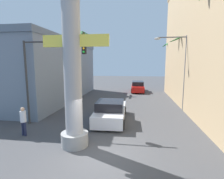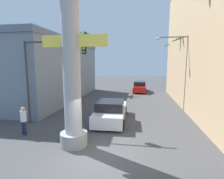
{
  "view_description": "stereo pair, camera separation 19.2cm",
  "coord_description": "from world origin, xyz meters",
  "px_view_note": "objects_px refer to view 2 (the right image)",
  "views": [
    {
      "loc": [
        1.63,
        -7.24,
        4.22
      ],
      "look_at": [
        0.0,
        4.18,
        2.5
      ],
      "focal_mm": 28.0,
      "sensor_mm": 36.0,
      "label": 1
    },
    {
      "loc": [
        1.82,
        -7.21,
        4.22
      ],
      "look_at": [
        0.0,
        4.18,
        2.5
      ],
      "focal_mm": 28.0,
      "sensor_mm": 36.0,
      "label": 2
    }
  ],
  "objects_px": {
    "palm_tree_far_right": "(172,61)",
    "neon_sign_pole": "(71,51)",
    "palm_tree_near_right": "(215,33)",
    "pedestrian_curb_left": "(24,119)",
    "car_far": "(139,87)",
    "palm_tree_far_left": "(84,57)",
    "palm_tree_mid_right": "(187,63)",
    "street_lamp": "(181,65)",
    "traffic_light_mast": "(47,66)",
    "car_lead": "(111,111)"
  },
  "relations": [
    {
      "from": "palm_tree_far_right",
      "to": "car_lead",
      "type": "bearing_deg",
      "value": -114.67
    },
    {
      "from": "car_far",
      "to": "pedestrian_curb_left",
      "type": "height_order",
      "value": "pedestrian_curb_left"
    },
    {
      "from": "palm_tree_mid_right",
      "to": "car_lead",
      "type": "bearing_deg",
      "value": -136.37
    },
    {
      "from": "car_lead",
      "to": "palm_tree_mid_right",
      "type": "bearing_deg",
      "value": 43.63
    },
    {
      "from": "street_lamp",
      "to": "palm_tree_far_right",
      "type": "xyz_separation_m",
      "value": [
        1.01,
        10.54,
        0.43
      ]
    },
    {
      "from": "street_lamp",
      "to": "palm_tree_near_right",
      "type": "bearing_deg",
      "value": -76.05
    },
    {
      "from": "car_far",
      "to": "street_lamp",
      "type": "bearing_deg",
      "value": -70.73
    },
    {
      "from": "traffic_light_mast",
      "to": "neon_sign_pole",
      "type": "bearing_deg",
      "value": -44.05
    },
    {
      "from": "neon_sign_pole",
      "to": "street_lamp",
      "type": "relative_size",
      "value": 1.61
    },
    {
      "from": "traffic_light_mast",
      "to": "car_far",
      "type": "xyz_separation_m",
      "value": [
        6.11,
        15.5,
        -3.29
      ]
    },
    {
      "from": "palm_tree_far_right",
      "to": "neon_sign_pole",
      "type": "bearing_deg",
      "value": -112.9
    },
    {
      "from": "street_lamp",
      "to": "palm_tree_mid_right",
      "type": "distance_m",
      "value": 2.76
    },
    {
      "from": "palm_tree_near_right",
      "to": "street_lamp",
      "type": "bearing_deg",
      "value": 103.95
    },
    {
      "from": "neon_sign_pole",
      "to": "traffic_light_mast",
      "type": "relative_size",
      "value": 1.87
    },
    {
      "from": "traffic_light_mast",
      "to": "palm_tree_near_right",
      "type": "relative_size",
      "value": 0.61
    },
    {
      "from": "car_far",
      "to": "pedestrian_curb_left",
      "type": "xyz_separation_m",
      "value": [
        -6.67,
        -17.46,
        0.26
      ]
    },
    {
      "from": "palm_tree_far_right",
      "to": "street_lamp",
      "type": "bearing_deg",
      "value": -95.45
    },
    {
      "from": "car_lead",
      "to": "palm_tree_far_left",
      "type": "relative_size",
      "value": 0.56
    },
    {
      "from": "traffic_light_mast",
      "to": "pedestrian_curb_left",
      "type": "bearing_deg",
      "value": -106.03
    },
    {
      "from": "pedestrian_curb_left",
      "to": "neon_sign_pole",
      "type": "bearing_deg",
      "value": -12.9
    },
    {
      "from": "neon_sign_pole",
      "to": "palm_tree_near_right",
      "type": "height_order",
      "value": "neon_sign_pole"
    },
    {
      "from": "palm_tree_far_left",
      "to": "palm_tree_mid_right",
      "type": "bearing_deg",
      "value": -27.66
    },
    {
      "from": "neon_sign_pole",
      "to": "pedestrian_curb_left",
      "type": "relative_size",
      "value": 6.23
    },
    {
      "from": "palm_tree_near_right",
      "to": "pedestrian_curb_left",
      "type": "height_order",
      "value": "palm_tree_near_right"
    },
    {
      "from": "neon_sign_pole",
      "to": "pedestrian_curb_left",
      "type": "xyz_separation_m",
      "value": [
        -3.4,
        0.78,
        -3.81
      ]
    },
    {
      "from": "street_lamp",
      "to": "car_lead",
      "type": "distance_m",
      "value": 7.59
    },
    {
      "from": "car_lead",
      "to": "car_far",
      "type": "relative_size",
      "value": 1.06
    },
    {
      "from": "street_lamp",
      "to": "palm_tree_near_right",
      "type": "xyz_separation_m",
      "value": [
        1.02,
        -4.11,
        2.02
      ]
    },
    {
      "from": "palm_tree_mid_right",
      "to": "pedestrian_curb_left",
      "type": "distance_m",
      "value": 15.33
    },
    {
      "from": "palm_tree_far_left",
      "to": "pedestrian_curb_left",
      "type": "relative_size",
      "value": 5.24
    },
    {
      "from": "palm_tree_near_right",
      "to": "palm_tree_mid_right",
      "type": "xyz_separation_m",
      "value": [
        0.07,
        6.64,
        -1.82
      ]
    },
    {
      "from": "neon_sign_pole",
      "to": "street_lamp",
      "type": "height_order",
      "value": "neon_sign_pole"
    },
    {
      "from": "palm_tree_near_right",
      "to": "pedestrian_curb_left",
      "type": "distance_m",
      "value": 12.76
    },
    {
      "from": "traffic_light_mast",
      "to": "street_lamp",
      "type": "bearing_deg",
      "value": 28.64
    },
    {
      "from": "street_lamp",
      "to": "palm_tree_far_left",
      "type": "bearing_deg",
      "value": 141.77
    },
    {
      "from": "car_lead",
      "to": "palm_tree_near_right",
      "type": "bearing_deg",
      "value": -2.3
    },
    {
      "from": "pedestrian_curb_left",
      "to": "palm_tree_far_right",
      "type": "bearing_deg",
      "value": 57.7
    },
    {
      "from": "car_lead",
      "to": "palm_tree_near_right",
      "type": "relative_size",
      "value": 0.54
    },
    {
      "from": "palm_tree_mid_right",
      "to": "pedestrian_curb_left",
      "type": "height_order",
      "value": "palm_tree_mid_right"
    },
    {
      "from": "palm_tree_mid_right",
      "to": "palm_tree_far_right",
      "type": "distance_m",
      "value": 8.01
    },
    {
      "from": "palm_tree_near_right",
      "to": "palm_tree_far_left",
      "type": "bearing_deg",
      "value": 133.71
    },
    {
      "from": "car_far",
      "to": "palm_tree_far_left",
      "type": "bearing_deg",
      "value": -173.45
    },
    {
      "from": "car_far",
      "to": "palm_tree_mid_right",
      "type": "relative_size",
      "value": 0.67
    },
    {
      "from": "street_lamp",
      "to": "pedestrian_curb_left",
      "type": "distance_m",
      "value": 12.92
    },
    {
      "from": "car_lead",
      "to": "palm_tree_mid_right",
      "type": "relative_size",
      "value": 0.71
    },
    {
      "from": "street_lamp",
      "to": "pedestrian_curb_left",
      "type": "bearing_deg",
      "value": -144.7
    },
    {
      "from": "street_lamp",
      "to": "neon_sign_pole",
      "type": "bearing_deg",
      "value": -130.42
    },
    {
      "from": "neon_sign_pole",
      "to": "car_far",
      "type": "distance_m",
      "value": 18.98
    },
    {
      "from": "car_lead",
      "to": "pedestrian_curb_left",
      "type": "bearing_deg",
      "value": -143.68
    },
    {
      "from": "street_lamp",
      "to": "traffic_light_mast",
      "type": "distance_m",
      "value": 11.03
    }
  ]
}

